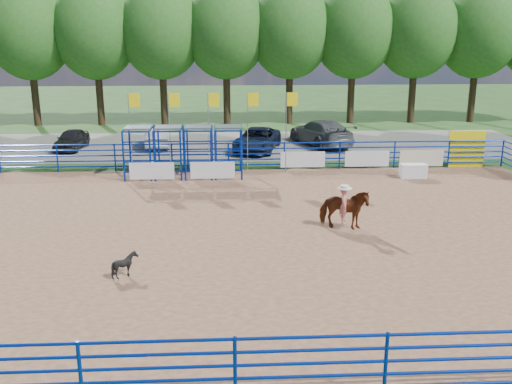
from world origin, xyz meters
TOP-DOWN VIEW (x-y plane):
  - ground at (0.00, 0.00)m, footprint 120.00×120.00m
  - arena_dirt at (0.00, 0.00)m, footprint 30.00×20.00m
  - gravel_strip at (0.00, 17.00)m, footprint 40.00×10.00m
  - announcer_table at (9.36, 7.83)m, footprint 1.32×0.62m
  - horse_and_rider at (4.25, 0.26)m, footprint 1.99×1.28m
  - calf at (-3.22, -3.68)m, footprint 0.78×0.72m
  - car_a at (-9.83, 16.10)m, footprint 1.76×3.79m
  - car_b at (-4.53, 16.52)m, footprint 1.79×4.16m
  - car_c at (1.82, 15.08)m, footprint 3.54×5.45m
  - car_d at (6.08, 16.77)m, footprint 4.07×6.12m
  - perimeter_fence at (0.00, 0.00)m, footprint 30.10×20.10m
  - chute_assembly at (-1.90, 8.84)m, footprint 19.32×2.41m
  - treeline at (0.00, 26.00)m, footprint 56.40×6.40m

SIDE VIEW (x-z plane):
  - ground at x=0.00m, z-range 0.00..0.00m
  - gravel_strip at x=0.00m, z-range 0.00..0.01m
  - arena_dirt at x=0.00m, z-range 0.00..0.02m
  - announcer_table at x=9.36m, z-range 0.02..0.72m
  - calf at x=-3.22m, z-range 0.02..0.79m
  - car_a at x=-9.83m, z-range 0.01..1.27m
  - car_b at x=-4.53m, z-range 0.01..1.34m
  - car_c at x=1.82m, z-range 0.01..1.41m
  - perimeter_fence at x=0.00m, z-range 0.00..1.50m
  - car_d at x=6.08m, z-range 0.01..1.66m
  - horse_and_rider at x=4.25m, z-range -0.30..2.07m
  - chute_assembly at x=-1.90m, z-range -0.84..3.36m
  - treeline at x=0.00m, z-range 1.91..13.15m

